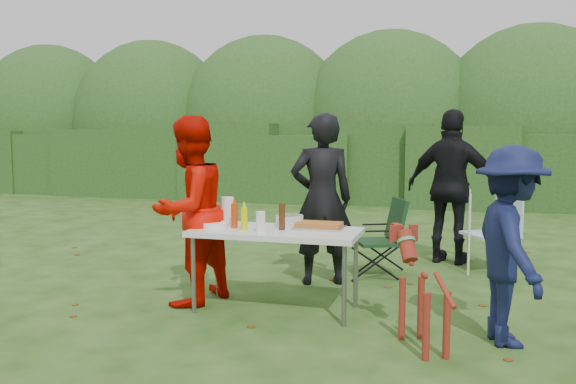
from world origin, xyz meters
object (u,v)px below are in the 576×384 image
(camping_chair, at_px, (379,237))
(mustard_bottle, at_px, (244,219))
(folding_table, at_px, (276,235))
(child, at_px, (511,246))
(person_red_jacket, at_px, (189,210))
(person_black_puffy, at_px, (452,187))
(person_cook, at_px, (322,199))
(lawn_chair, at_px, (490,231))
(dog, at_px, (424,293))
(ketchup_bottle, at_px, (234,216))
(paper_towel_roll, at_px, (227,211))
(beer_bottle, at_px, (282,217))

(camping_chair, bearing_deg, mustard_bottle, 34.44)
(folding_table, xyz_separation_m, child, (1.96, -0.32, 0.07))
(person_red_jacket, distance_m, person_black_puffy, 3.37)
(camping_chair, xyz_separation_m, mustard_bottle, (-0.99, -1.62, 0.40))
(person_cook, height_order, lawn_chair, person_cook)
(person_black_puffy, distance_m, dog, 3.11)
(dog, distance_m, mustard_bottle, 1.75)
(child, relative_size, ketchup_bottle, 6.90)
(person_red_jacket, distance_m, ketchup_bottle, 0.46)
(camping_chair, relative_size, mustard_bottle, 4.38)
(person_black_puffy, distance_m, child, 2.81)
(dog, bearing_deg, person_red_jacket, 46.42)
(folding_table, relative_size, paper_towel_roll, 5.77)
(ketchup_bottle, bearing_deg, person_black_puffy, 52.95)
(camping_chair, bearing_deg, lawn_chair, -178.33)
(mustard_bottle, bearing_deg, person_red_jacket, 170.72)
(folding_table, distance_m, paper_towel_roll, 0.56)
(child, xyz_separation_m, camping_chair, (-1.24, 1.85, -0.32))
(folding_table, bearing_deg, child, -9.39)
(beer_bottle, bearing_deg, folding_table, 164.12)
(child, relative_size, lawn_chair, 1.61)
(person_red_jacket, relative_size, lawn_chair, 1.87)
(child, height_order, mustard_bottle, child)
(mustard_bottle, relative_size, paper_towel_roll, 0.77)
(child, bearing_deg, dog, 101.02)
(dog, height_order, ketchup_bottle, ketchup_bottle)
(lawn_chair, xyz_separation_m, paper_towel_roll, (-2.44, -1.98, 0.40))
(child, height_order, camping_chair, child)
(person_cook, height_order, child, person_cook)
(person_cook, relative_size, person_red_jacket, 1.02)
(person_cook, relative_size, person_black_puffy, 0.96)
(dog, relative_size, camping_chair, 1.02)
(dog, bearing_deg, folding_table, 37.47)
(dog, height_order, mustard_bottle, mustard_bottle)
(child, bearing_deg, paper_towel_roll, 64.50)
(person_red_jacket, bearing_deg, person_black_puffy, 152.72)
(person_red_jacket, bearing_deg, camping_chair, 150.62)
(person_black_puffy, relative_size, camping_chair, 2.14)
(folding_table, height_order, person_cook, person_cook)
(mustard_bottle, xyz_separation_m, beer_bottle, (0.33, 0.07, 0.02))
(dog, xyz_separation_m, lawn_chair, (0.58, 2.74, 0.05))
(child, xyz_separation_m, dog, (-0.62, -0.30, -0.34))
(folding_table, relative_size, child, 0.99)
(person_black_puffy, height_order, paper_towel_roll, person_black_puffy)
(mustard_bottle, bearing_deg, dog, -18.32)
(person_cook, xyz_separation_m, ketchup_bottle, (-0.57, -1.07, -0.05))
(camping_chair, xyz_separation_m, beer_bottle, (-0.66, -1.55, 0.42))
(person_black_puffy, distance_m, mustard_bottle, 3.08)
(person_red_jacket, distance_m, camping_chair, 2.23)
(beer_bottle, relative_size, paper_towel_roll, 0.92)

